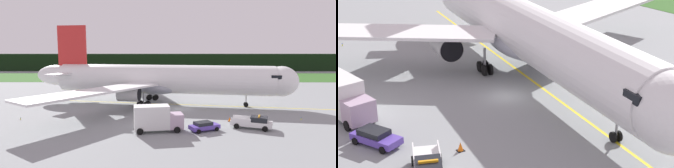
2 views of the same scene
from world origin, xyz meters
TOP-DOWN VIEW (x-y plane):
  - ground at (0.00, 0.00)m, footprint 320.00×320.00m
  - taxiway_centerline_main at (-3.23, 4.84)m, footprint 67.98×12.01m
  - airliner at (-3.89, 4.95)m, footprint 53.75×51.90m
  - ops_pickup_truck at (9.94, -13.08)m, footprint 6.01×3.90m
  - catering_truck at (-3.76, -14.68)m, footprint 6.96×3.56m
  - staff_car at (2.82, -14.31)m, footprint 4.54×3.40m
  - apron_cone at (7.42, -9.17)m, footprint 0.58×0.58m
  - taxiway_edge_light_west at (-25.80, -8.29)m, footprint 0.12×0.12m

SIDE VIEW (x-z plane):
  - ground at x=0.00m, z-range 0.00..0.00m
  - taxiway_centerline_main at x=-3.23m, z-range 0.00..0.01m
  - taxiway_edge_light_west at x=-25.80m, z-range 0.02..0.41m
  - apron_cone at x=7.42m, z-range -0.01..0.72m
  - staff_car at x=2.82m, z-range 0.05..1.35m
  - ops_pickup_truck at x=9.94m, z-range -0.07..1.87m
  - catering_truck at x=-3.76m, z-range 0.00..3.81m
  - airliner at x=-3.89m, z-range -3.05..13.01m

